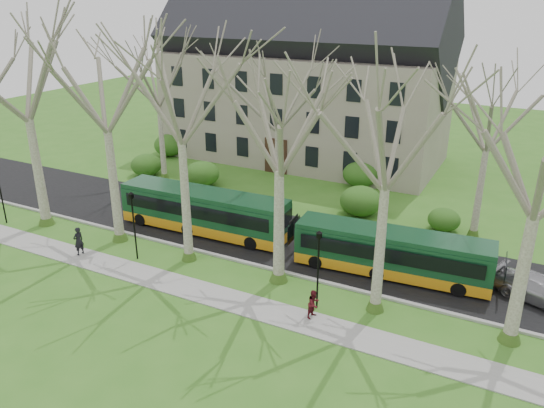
{
  "coord_description": "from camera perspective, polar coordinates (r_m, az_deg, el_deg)",
  "views": [
    {
      "loc": [
        14.78,
        -23.15,
        15.27
      ],
      "look_at": [
        1.31,
        3.0,
        3.56
      ],
      "focal_mm": 35.0,
      "sensor_mm": 36.0,
      "label": 1
    }
  ],
  "objects": [
    {
      "name": "ground",
      "position": [
        31.42,
        -4.68,
        -7.44
      ],
      "size": [
        120.0,
        120.0,
        0.0
      ],
      "primitive_type": "plane",
      "color": "#377020",
      "rests_on": "ground"
    },
    {
      "name": "sidewalk",
      "position": [
        29.62,
        -7.25,
        -9.45
      ],
      "size": [
        70.0,
        2.0,
        0.06
      ],
      "primitive_type": "cube",
      "color": "gray",
      "rests_on": "ground"
    },
    {
      "name": "bus_follow",
      "position": [
        31.28,
        12.74,
        -5.1
      ],
      "size": [
        11.21,
        3.13,
        2.77
      ],
      "primitive_type": null,
      "rotation": [
        0.0,
        0.0,
        0.08
      ],
      "color": "#113E22",
      "rests_on": "road"
    },
    {
      "name": "tree_row_verge",
      "position": [
        28.93,
        -4.78,
        5.03
      ],
      "size": [
        49.0,
        7.0,
        14.0
      ],
      "color": "gray",
      "rests_on": "ground"
    },
    {
      "name": "lamp_row",
      "position": [
        29.5,
        -5.85,
        -3.9
      ],
      "size": [
        36.22,
        0.22,
        4.3
      ],
      "color": "black",
      "rests_on": "ground"
    },
    {
      "name": "building",
      "position": [
        52.02,
        3.54,
        13.72
      ],
      "size": [
        26.5,
        12.2,
        16.0
      ],
      "color": "gray",
      "rests_on": "ground"
    },
    {
      "name": "bus_lead",
      "position": [
        36.2,
        -7.34,
        -0.73
      ],
      "size": [
        12.05,
        2.85,
        2.99
      ],
      "primitive_type": null,
      "rotation": [
        0.0,
        0.0,
        0.03
      ],
      "color": "#113E22",
      "rests_on": "road"
    },
    {
      "name": "hedges",
      "position": [
        44.29,
        -0.36,
        2.92
      ],
      "size": [
        30.6,
        8.6,
        2.0
      ],
      "color": "#275819",
      "rests_on": "ground"
    },
    {
      "name": "curb",
      "position": [
        32.51,
        -3.29,
        -6.2
      ],
      "size": [
        80.0,
        0.25,
        0.14
      ],
      "primitive_type": "cube",
      "color": "#A5A39E",
      "rests_on": "ground"
    },
    {
      "name": "pedestrian_b",
      "position": [
        27.06,
        4.52,
        -10.66
      ],
      "size": [
        0.74,
        0.85,
        1.5
      ],
      "primitive_type": "imported",
      "rotation": [
        0.0,
        0.0,
        1.31
      ],
      "color": "#4F1219",
      "rests_on": "sidewalk"
    },
    {
      "name": "road",
      "position": [
        35.66,
        -0.03,
        -3.59
      ],
      "size": [
        80.0,
        8.0,
        0.06
      ],
      "primitive_type": "cube",
      "color": "black",
      "rests_on": "ground"
    },
    {
      "name": "pedestrian_a",
      "position": [
        35.08,
        -20.09,
        -3.75
      ],
      "size": [
        0.54,
        0.73,
        1.83
      ],
      "primitive_type": "imported",
      "rotation": [
        0.0,
        0.0,
        -1.73
      ],
      "color": "black",
      "rests_on": "sidewalk"
    },
    {
      "name": "tree_row_far",
      "position": [
        38.88,
        1.95,
        7.91
      ],
      "size": [
        33.0,
        7.0,
        12.0
      ],
      "color": "gray",
      "rests_on": "ground"
    },
    {
      "name": "sedan",
      "position": [
        31.59,
        26.94,
        -8.24
      ],
      "size": [
        5.15,
        3.44,
        1.39
      ],
      "primitive_type": "imported",
      "rotation": [
        0.0,
        0.0,
        1.23
      ],
      "color": "#9E9EA2",
      "rests_on": "road"
    }
  ]
}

